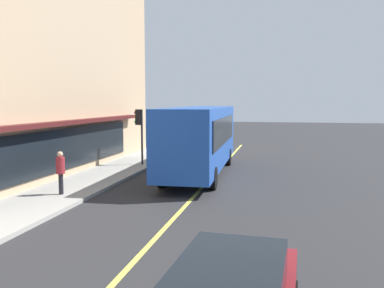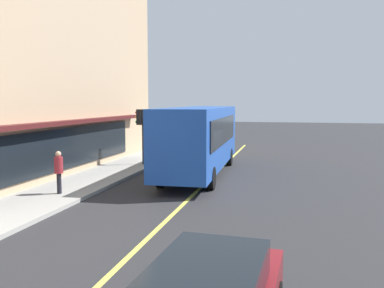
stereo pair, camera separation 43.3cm
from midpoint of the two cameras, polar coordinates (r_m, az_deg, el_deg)
name	(u,v)px [view 2 (the right image)]	position (r m, az deg, el deg)	size (l,w,h in m)	color
ground	(203,185)	(18.87, 2.20, -5.73)	(120.00, 120.00, 0.00)	#28282B
sidewalk	(94,179)	(20.57, -12.76, -4.69)	(80.00, 3.02, 0.15)	#9E9B93
lane_centre_stripe	(203,185)	(18.87, 2.20, -5.71)	(36.00, 0.16, 0.01)	#D8D14C
bus	(200,137)	(21.35, 1.74, 1.01)	(11.20, 2.87, 3.50)	#1E4CAD
traffic_light	(140,123)	(24.15, -6.65, 2.84)	(0.30, 0.52, 3.20)	#2D2D33
pedestrian_mid_block	(59,168)	(17.10, -17.26, -3.21)	(0.34, 0.34, 1.70)	black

